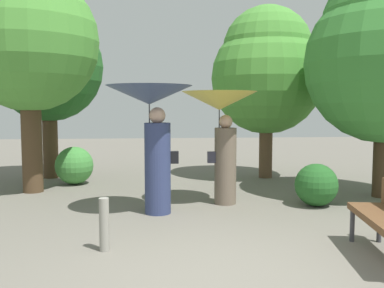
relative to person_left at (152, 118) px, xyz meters
The scene contains 9 objects.
ground_plane 3.23m from the person_left, 75.80° to the right, with size 40.00×40.00×0.00m, color #6B665B.
person_left is the anchor object (origin of this frame).
person_right 1.35m from the person_left, 25.72° to the left, with size 1.34×1.34×2.01m.
tree_near_left 3.62m from the person_left, 140.33° to the left, with size 2.79×2.79×4.98m.
tree_mid_left 4.77m from the person_left, 123.14° to the left, with size 2.64×2.64×4.49m.
tree_mid_right 4.51m from the person_left, 50.15° to the left, with size 2.72×2.72×4.19m.
bush_path_left 3.11m from the person_left, ahead, with size 0.75×0.75×0.75m, color #235B23.
bush_path_right 3.53m from the person_left, 121.71° to the left, with size 0.85×0.85×0.85m, color #428C3D.
path_marker_post 2.24m from the person_left, 108.32° to the right, with size 0.12×0.12×0.65m, color gray.
Camera 1 is at (-0.71, -4.11, 1.73)m, focal length 39.65 mm.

